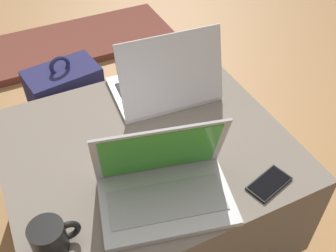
# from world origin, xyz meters

# --- Properties ---
(ground_plane) EXTENTS (14.00, 14.00, 0.00)m
(ground_plane) POSITION_xyz_m (0.00, 0.00, 0.00)
(ground_plane) COLOR #9E7042
(ottoman) EXTENTS (0.88, 0.76, 0.43)m
(ottoman) POSITION_xyz_m (0.00, 0.00, 0.22)
(ottoman) COLOR #3D3832
(ottoman) RESTS_ON ground_plane
(laptop_near) EXTENTS (0.40, 0.31, 0.24)m
(laptop_near) POSITION_xyz_m (-0.03, -0.20, 0.48)
(laptop_near) COLOR #B7B7BC
(laptop_near) RESTS_ON ottoman
(laptop_far) EXTENTS (0.38, 0.29, 0.27)m
(laptop_far) POSITION_xyz_m (0.16, 0.20, 0.49)
(laptop_far) COLOR silver
(laptop_far) RESTS_ON ottoman
(cell_phone) EXTENTS (0.14, 0.10, 0.01)m
(cell_phone) POSITION_xyz_m (0.25, -0.30, 0.43)
(cell_phone) COLOR black
(cell_phone) RESTS_ON ottoman
(backpack) EXTENTS (0.30, 0.25, 0.50)m
(backpack) POSITION_xyz_m (-0.14, 0.52, 0.21)
(backpack) COLOR #23234C
(backpack) RESTS_ON ground_plane
(coffee_mug) EXTENTS (0.13, 0.09, 0.09)m
(coffee_mug) POSITION_xyz_m (-0.35, -0.23, 0.47)
(coffee_mug) COLOR black
(coffee_mug) RESTS_ON ottoman
(fireplace_hearth) EXTENTS (1.40, 0.50, 0.04)m
(fireplace_hearth) POSITION_xyz_m (0.00, 1.38, 0.02)
(fireplace_hearth) COLOR brown
(fireplace_hearth) RESTS_ON ground_plane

